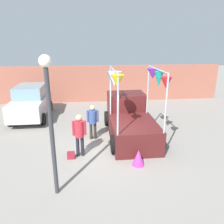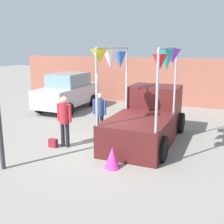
# 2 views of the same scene
# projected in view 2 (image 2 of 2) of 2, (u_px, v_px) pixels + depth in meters

# --- Properties ---
(ground_plane) EXTENTS (60.00, 60.00, 0.00)m
(ground_plane) POSITION_uv_depth(u_px,v_px,m) (106.00, 146.00, 9.34)
(ground_plane) COLOR gray
(vendor_truck) EXTENTS (2.38, 4.11, 3.23)m
(vendor_truck) POSITION_uv_depth(u_px,v_px,m) (147.00, 115.00, 9.85)
(vendor_truck) COLOR #4C1919
(vendor_truck) RESTS_ON ground
(parked_car) EXTENTS (1.88, 4.00, 1.88)m
(parked_car) POSITION_uv_depth(u_px,v_px,m) (68.00, 91.00, 14.54)
(parked_car) COLOR #B7B7BC
(parked_car) RESTS_ON ground
(person_customer) EXTENTS (0.53, 0.34, 1.69)m
(person_customer) POSITION_uv_depth(u_px,v_px,m) (64.00, 117.00, 9.09)
(person_customer) COLOR black
(person_customer) RESTS_ON ground
(person_vendor) EXTENTS (0.53, 0.34, 1.60)m
(person_vendor) POSITION_uv_depth(u_px,v_px,m) (99.00, 111.00, 10.23)
(person_vendor) COLOR #2D2823
(person_vendor) RESTS_ON ground
(handbag) EXTENTS (0.28, 0.16, 0.28)m
(handbag) POSITION_uv_depth(u_px,v_px,m) (53.00, 143.00, 9.25)
(handbag) COLOR maroon
(handbag) RESTS_ON ground
(brick_boundary_wall) EXTENTS (18.00, 0.36, 2.60)m
(brick_boundary_wall) POSITION_uv_depth(u_px,v_px,m) (161.00, 81.00, 15.83)
(brick_boundary_wall) COLOR #9E5947
(brick_boundary_wall) RESTS_ON ground
(folded_kite_bundle_magenta) EXTENTS (0.62, 0.62, 0.60)m
(folded_kite_bundle_magenta) POSITION_uv_depth(u_px,v_px,m) (112.00, 158.00, 7.62)
(folded_kite_bundle_magenta) COLOR #D83399
(folded_kite_bundle_magenta) RESTS_ON ground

